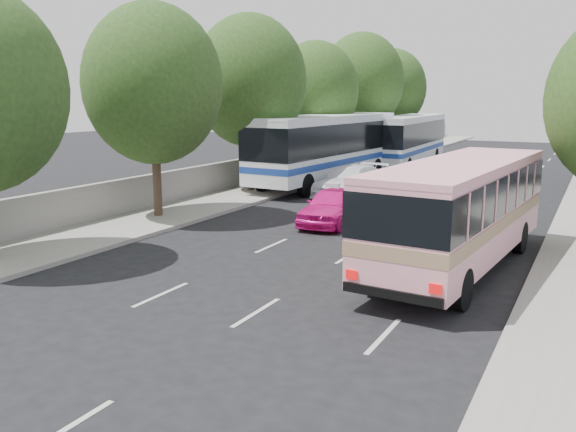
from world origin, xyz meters
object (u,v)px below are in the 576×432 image
Objects in this scene: pink_taxi at (332,206)px; tour_coach_rear at (408,136)px; white_pickup at (350,181)px; tour_coach_front at (327,143)px; pink_bus at (461,203)px.

tour_coach_rear is (-3.24, 21.39, 1.49)m from pink_taxi.
white_pickup is 4.69m from tour_coach_front.
white_pickup is 0.40× the size of tour_coach_front.
pink_bus is 27.31m from tour_coach_rear.
white_pickup is 14.54m from tour_coach_rear.
white_pickup is 0.44× the size of tour_coach_rear.
pink_taxi is 7.26m from white_pickup.
tour_coach_rear reaches higher than pink_bus.
pink_bus reaches higher than white_pickup.
white_pickup is at bearing 130.02° from pink_bus.
white_pickup is (-7.96, 11.30, -1.24)m from pink_bus.
pink_bus is 7.47m from pink_taxi.
tour_coach_front reaches higher than white_pickup.
pink_bus is 1.91× the size of white_pickup.
pink_bus reaches higher than pink_taxi.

